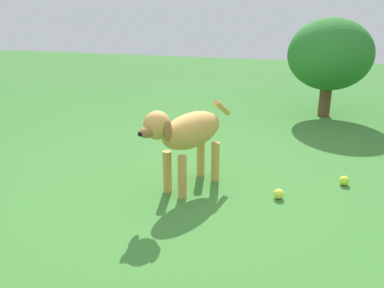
{
  "coord_description": "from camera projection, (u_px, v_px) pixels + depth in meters",
  "views": [
    {
      "loc": [
        -0.75,
        2.2,
        1.18
      ],
      "look_at": [
        -0.05,
        -0.21,
        0.3
      ],
      "focal_mm": 37.61,
      "sensor_mm": 36.0,
      "label": 1
    }
  ],
  "objects": [
    {
      "name": "tennis_ball_0",
      "position": [
        279.0,
        194.0,
        2.56
      ],
      "size": [
        0.07,
        0.07,
        0.07
      ],
      "primitive_type": "sphere",
      "color": "#CFE340",
      "rests_on": "ground"
    },
    {
      "name": "shrub_near",
      "position": [
        330.0,
        55.0,
        4.25
      ],
      "size": [
        0.89,
        0.8,
        1.05
      ],
      "color": "brown",
      "rests_on": "ground"
    },
    {
      "name": "dog",
      "position": [
        187.0,
        133.0,
        2.59
      ],
      "size": [
        0.44,
        0.81,
        0.59
      ],
      "rotation": [
        0.0,
        0.0,
        1.14
      ],
      "color": "#C69347",
      "rests_on": "ground"
    },
    {
      "name": "ground",
      "position": [
        175.0,
        198.0,
        2.58
      ],
      "size": [
        14.0,
        14.0,
        0.0
      ],
      "primitive_type": "plane",
      "color": "#38722D"
    },
    {
      "name": "tennis_ball_1",
      "position": [
        344.0,
        181.0,
        2.75
      ],
      "size": [
        0.07,
        0.07,
        0.07
      ],
      "primitive_type": "sphere",
      "color": "#C0E334",
      "rests_on": "ground"
    }
  ]
}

